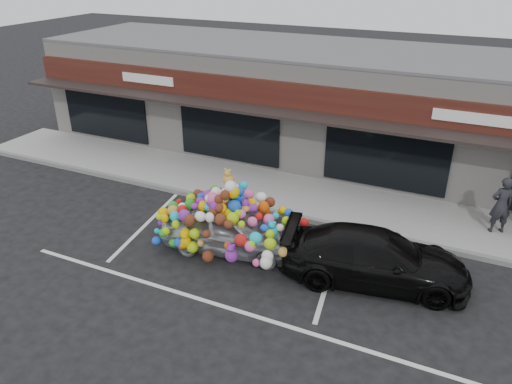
% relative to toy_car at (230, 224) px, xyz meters
% --- Properties ---
extents(ground, '(90.00, 90.00, 0.00)m').
position_rel_toy_car_xyz_m(ground, '(0.13, -0.05, -0.82)').
color(ground, black).
rests_on(ground, ground).
extents(shop_building, '(24.00, 7.20, 4.31)m').
position_rel_toy_car_xyz_m(shop_building, '(0.13, 8.39, 1.35)').
color(shop_building, beige).
rests_on(shop_building, ground).
extents(sidewalk, '(26.00, 3.00, 0.15)m').
position_rel_toy_car_xyz_m(sidewalk, '(0.13, 3.95, -0.74)').
color(sidewalk, gray).
rests_on(sidewalk, ground).
extents(kerb, '(26.00, 0.18, 0.16)m').
position_rel_toy_car_xyz_m(kerb, '(0.13, 2.45, -0.74)').
color(kerb, slate).
rests_on(kerb, ground).
extents(parking_stripe_left, '(0.73, 4.37, 0.01)m').
position_rel_toy_car_xyz_m(parking_stripe_left, '(-3.07, 0.15, -0.81)').
color(parking_stripe_left, silver).
rests_on(parking_stripe_left, ground).
extents(parking_stripe_mid, '(0.73, 4.37, 0.01)m').
position_rel_toy_car_xyz_m(parking_stripe_mid, '(2.93, 0.15, -0.81)').
color(parking_stripe_mid, silver).
rests_on(parking_stripe_mid, ground).
extents(lane_line, '(14.00, 0.12, 0.01)m').
position_rel_toy_car_xyz_m(lane_line, '(2.13, -2.35, -0.81)').
color(lane_line, silver).
rests_on(lane_line, ground).
extents(toy_car, '(2.82, 4.36, 2.41)m').
position_rel_toy_car_xyz_m(toy_car, '(0.00, 0.00, 0.00)').
color(toy_car, '#92989C').
rests_on(toy_car, ground).
extents(black_sedan, '(2.75, 4.99, 1.37)m').
position_rel_toy_car_xyz_m(black_sedan, '(4.04, 0.24, -0.13)').
color(black_sedan, black).
rests_on(black_sedan, ground).
extents(pedestrian_a, '(0.76, 0.66, 1.76)m').
position_rel_toy_car_xyz_m(pedestrian_a, '(6.83, 4.03, 0.21)').
color(pedestrian_a, black).
rests_on(pedestrian_a, sidewalk).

